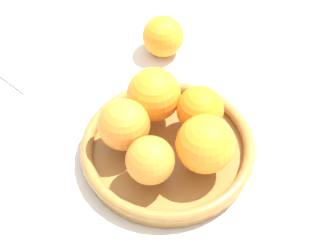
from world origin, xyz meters
name	(u,v)px	position (x,y,z in m)	size (l,w,h in m)	color
ground_plane	(168,155)	(0.00, 0.00, 0.00)	(4.00, 4.00, 0.00)	silver
fruit_bowl	(168,149)	(0.00, 0.00, 0.02)	(0.26, 0.26, 0.03)	#A57238
orange_pile	(168,125)	(0.00, 0.00, 0.07)	(0.18, 0.20, 0.08)	orange
stray_orange	(163,36)	(0.18, 0.14, 0.04)	(0.07, 0.07, 0.07)	orange
napkin_folded	(29,52)	(0.04, 0.33, 0.00)	(0.14, 0.14, 0.01)	silver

